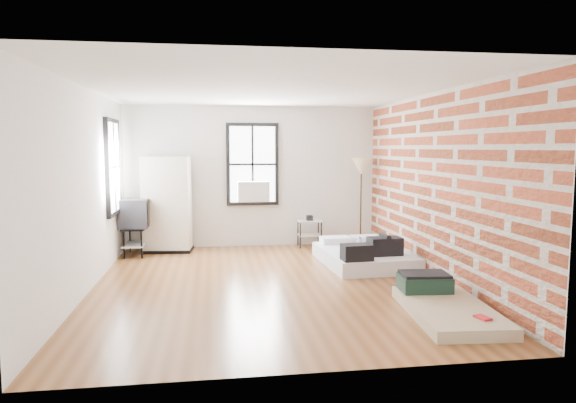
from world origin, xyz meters
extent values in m
plane|color=brown|center=(0.00, 0.00, 0.00)|extent=(6.00, 6.00, 0.00)
cube|color=silver|center=(0.00, 3.00, 1.40)|extent=(5.00, 0.01, 2.80)
cube|color=silver|center=(0.00, -3.00, 1.40)|extent=(5.00, 0.01, 2.80)
cube|color=silver|center=(-2.50, 0.00, 1.40)|extent=(0.01, 6.00, 2.80)
cube|color=#9A3E24|center=(2.50, 0.00, 1.40)|extent=(0.02, 6.00, 2.80)
cube|color=white|center=(0.00, 0.00, 2.80)|extent=(5.00, 6.00, 0.01)
cube|color=white|center=(0.00, 2.95, 1.65)|extent=(0.90, 0.02, 1.50)
cube|color=black|center=(-0.48, 2.97, 1.65)|extent=(0.07, 0.08, 1.64)
cube|color=black|center=(0.48, 2.97, 1.65)|extent=(0.07, 0.08, 1.64)
cube|color=black|center=(0.00, 2.97, 2.44)|extent=(0.90, 0.08, 0.07)
cube|color=black|center=(0.00, 2.97, 0.86)|extent=(0.90, 0.08, 0.07)
cube|color=black|center=(0.00, 2.94, 1.65)|extent=(0.04, 0.02, 1.50)
cube|color=black|center=(0.00, 2.94, 1.65)|extent=(0.90, 0.02, 0.04)
cube|color=silver|center=(0.00, 2.83, 1.12)|extent=(0.62, 0.30, 0.40)
cube|color=white|center=(-2.45, 1.80, 1.65)|extent=(0.02, 0.90, 1.50)
cube|color=black|center=(-2.47, 1.32, 1.65)|extent=(0.08, 0.07, 1.64)
cube|color=black|center=(-2.47, 2.29, 1.65)|extent=(0.08, 0.07, 1.64)
cube|color=black|center=(-2.47, 1.80, 2.44)|extent=(0.08, 0.90, 0.07)
cube|color=black|center=(-2.47, 1.80, 0.86)|extent=(0.08, 0.90, 0.07)
cube|color=black|center=(-2.44, 1.80, 1.65)|extent=(0.02, 0.04, 1.50)
cube|color=black|center=(-2.44, 1.80, 1.65)|extent=(0.02, 0.90, 0.04)
cube|color=white|center=(1.75, 1.06, 0.12)|extent=(1.46, 1.91, 0.24)
cube|color=white|center=(1.42, 1.77, 0.30)|extent=(0.55, 0.37, 0.12)
cube|color=white|center=(2.00, 1.80, 0.30)|extent=(0.55, 0.37, 0.12)
cube|color=black|center=(1.97, 0.64, 0.39)|extent=(0.55, 0.34, 0.29)
cylinder|color=black|center=(1.97, 0.64, 0.55)|extent=(0.10, 0.34, 0.08)
cube|color=black|center=(1.41, 0.31, 0.37)|extent=(0.48, 0.32, 0.25)
cylinder|color=silver|center=(1.66, 1.01, 0.35)|extent=(0.07, 0.07, 0.21)
cylinder|color=blue|center=(1.66, 1.01, 0.47)|extent=(0.03, 0.03, 0.03)
cube|color=tan|center=(1.95, -1.72, 0.07)|extent=(1.04, 1.78, 0.14)
cube|color=#142F24|center=(1.91, -1.09, 0.23)|extent=(0.67, 0.50, 0.20)
cube|color=black|center=(1.91, -1.09, 0.35)|extent=(0.63, 0.46, 0.04)
cube|color=red|center=(2.09, -2.23, 0.15)|extent=(0.16, 0.20, 0.02)
cube|color=black|center=(-1.66, 2.65, 0.03)|extent=(0.97, 0.62, 0.06)
cube|color=beige|center=(-1.66, 2.65, 0.94)|extent=(0.92, 0.58, 1.75)
cylinder|color=black|center=(0.90, 2.56, 0.26)|extent=(0.02, 0.02, 0.53)
cylinder|color=black|center=(1.32, 2.55, 0.26)|extent=(0.02, 0.02, 0.53)
cylinder|color=black|center=(0.91, 2.89, 0.26)|extent=(0.02, 0.02, 0.53)
cylinder|color=black|center=(1.33, 2.88, 0.26)|extent=(0.02, 0.02, 0.53)
cube|color=silver|center=(1.12, 2.72, 0.53)|extent=(0.49, 0.39, 0.02)
cube|color=silver|center=(1.12, 2.72, 0.24)|extent=(0.47, 0.37, 0.02)
cube|color=black|center=(1.12, 2.72, 0.58)|extent=(0.12, 0.17, 0.10)
cylinder|color=#322610|center=(2.15, 2.65, 0.01)|extent=(0.25, 0.25, 0.03)
cylinder|color=#322610|center=(2.15, 2.65, 0.79)|extent=(0.03, 0.03, 1.53)
cone|color=tan|center=(2.15, 2.65, 1.61)|extent=(0.38, 0.38, 0.34)
cylinder|color=black|center=(-2.38, 2.09, 0.26)|extent=(0.03, 0.03, 0.52)
cylinder|color=black|center=(-2.07, 2.09, 0.26)|extent=(0.03, 0.03, 0.52)
cylinder|color=black|center=(-2.37, 2.71, 0.26)|extent=(0.03, 0.03, 0.52)
cylinder|color=black|center=(-2.06, 2.71, 0.26)|extent=(0.03, 0.03, 0.52)
cube|color=black|center=(-2.22, 2.40, 0.52)|extent=(0.43, 0.75, 0.03)
cube|color=silver|center=(-2.22, 2.40, 0.21)|extent=(0.41, 0.73, 0.02)
cube|color=black|center=(-2.22, 2.40, 0.79)|extent=(0.53, 0.61, 0.52)
cube|color=black|center=(-1.96, 2.40, 0.79)|extent=(0.03, 0.50, 0.41)
camera|label=1|loc=(-0.78, -7.26, 1.98)|focal=32.00mm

